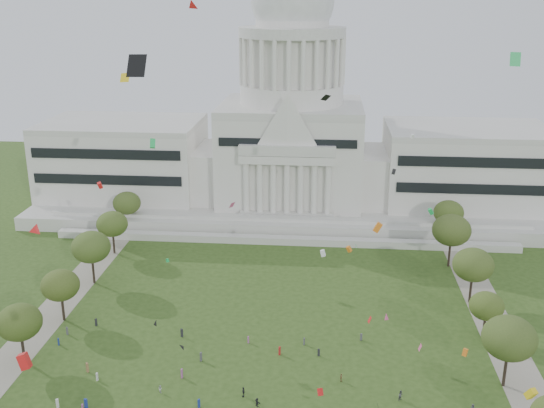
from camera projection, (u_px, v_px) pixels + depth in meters
capitol at (291, 141)px, 201.75m from camera, size 160.00×64.50×91.30m
path_left at (39, 328)px, 133.79m from camera, size 8.00×160.00×0.04m
path_right at (507, 349)px, 125.73m from camera, size 8.00×160.00×0.04m
row_tree_l_2 at (19, 322)px, 118.87m from camera, size 8.42×8.42×11.97m
row_tree_r_2 at (509, 338)px, 111.14m from camera, size 9.55×9.55×13.58m
row_tree_l_3 at (60, 285)px, 134.58m from camera, size 8.12×8.12×11.55m
row_tree_r_3 at (487, 306)px, 128.04m from camera, size 7.01×7.01×9.98m
row_tree_l_4 at (91, 247)px, 151.70m from camera, size 9.29×9.29×13.21m
row_tree_r_4 at (473, 265)px, 142.02m from camera, size 9.19×9.19×13.06m
row_tree_l_5 at (112, 224)px, 169.67m from camera, size 8.33×8.33×11.85m
row_tree_r_5 at (452, 230)px, 160.98m from camera, size 9.82×9.82×13.96m
row_tree_l_6 at (127, 203)px, 186.99m from camera, size 8.19×8.19×11.64m
row_tree_r_6 at (449, 213)px, 178.17m from camera, size 8.42×8.42×11.97m
person_0 at (473, 408)px, 106.73m from camera, size 0.90×0.86×1.55m
person_2 at (401, 395)px, 109.79m from camera, size 1.06×1.08×1.92m
person_4 at (243, 392)px, 110.78m from camera, size 0.85×1.24×1.92m
person_5 at (257, 402)px, 108.24m from camera, size 1.44×1.47×1.59m
person_8 at (160, 389)px, 112.05m from camera, size 0.81×0.77×1.43m
person_10 at (341, 378)px, 115.15m from camera, size 0.62×1.00×1.61m
distant_crowd at (171, 374)px, 116.14m from camera, size 62.95×38.69×1.91m
kite_swarm at (267, 259)px, 97.71m from camera, size 84.04×98.24×62.99m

